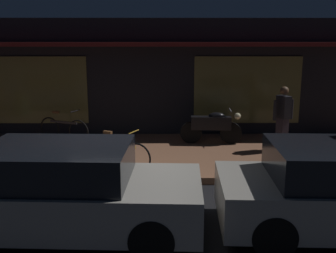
{
  "coord_description": "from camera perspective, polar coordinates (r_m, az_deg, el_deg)",
  "views": [
    {
      "loc": [
        0.74,
        -6.94,
        3.0
      ],
      "look_at": [
        0.8,
        2.4,
        0.95
      ],
      "focal_mm": 42.72,
      "sensor_mm": 36.0,
      "label": 1
    }
  ],
  "objects": [
    {
      "name": "bicycle_parked",
      "position": [
        8.96,
        -7.19,
        -3.86
      ],
      "size": [
        1.52,
        0.75,
        0.91
      ],
      "color": "black",
      "rests_on": "sidewalk_slab"
    },
    {
      "name": "sidewalk_slab",
      "position": [
        10.39,
        -4.45,
        -4.02
      ],
      "size": [
        18.0,
        4.0,
        0.15
      ],
      "primitive_type": "cube",
      "color": "brown",
      "rests_on": "ground_plane"
    },
    {
      "name": "ground_plane",
      "position": [
        7.59,
        -6.03,
        -10.96
      ],
      "size": [
        60.0,
        60.0,
        0.0
      ],
      "primitive_type": "plane",
      "color": "black"
    },
    {
      "name": "parked_car_far",
      "position": [
        6.45,
        -14.43,
        -8.88
      ],
      "size": [
        4.17,
        1.94,
        1.42
      ],
      "color": "black",
      "rests_on": "ground_plane"
    },
    {
      "name": "bicycle_extra",
      "position": [
        11.71,
        -14.65,
        -0.32
      ],
      "size": [
        1.54,
        0.72,
        0.91
      ],
      "color": "black",
      "rests_on": "sidewalk_slab"
    },
    {
      "name": "motorcycle",
      "position": [
        11.12,
        6.32,
        0.09
      ],
      "size": [
        1.7,
        0.55,
        0.97
      ],
      "color": "black",
      "rests_on": "sidewalk_slab"
    },
    {
      "name": "person_bystander",
      "position": [
        10.75,
        16.06,
        1.32
      ],
      "size": [
        0.6,
        0.43,
        1.67
      ],
      "color": "#28232D",
      "rests_on": "sidewalk_slab"
    },
    {
      "name": "storefront_building",
      "position": [
        13.4,
        -3.57,
        7.24
      ],
      "size": [
        18.0,
        3.3,
        3.6
      ],
      "color": "black",
      "rests_on": "ground_plane"
    }
  ]
}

